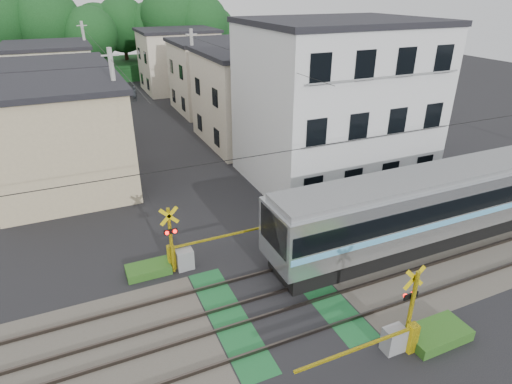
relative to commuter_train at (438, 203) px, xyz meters
name	(u,v)px	position (x,y,z in m)	size (l,w,h in m)	color
ground	(276,304)	(-8.89, -1.20, -1.86)	(120.00, 120.00, 0.00)	black
track_bed	(276,303)	(-8.89, -1.20, -1.82)	(120.00, 120.00, 0.14)	#47423A
commuter_train	(438,203)	(0.00, 0.00, 0.00)	(16.94, 2.67, 3.52)	black
crossing_signal_near	(398,334)	(-6.30, -4.85, -1.15)	(4.74, 0.65, 3.09)	yellow
crossing_signal_far	(182,254)	(-11.48, 2.45, -1.15)	(4.74, 0.65, 3.09)	yellow
apartment_block	(335,103)	(-0.39, 8.29, 2.79)	(10.20, 8.36, 9.30)	silver
houses_row	(143,86)	(-8.64, 24.72, 1.38)	(22.07, 31.35, 6.80)	tan
tree_hill	(102,33)	(-9.29, 46.84, 3.78)	(40.00, 13.53, 11.69)	#16431A
catenary	(414,188)	(-2.89, -1.17, 1.83)	(60.00, 5.04, 7.00)	#2D2D33
utility_poles	(132,84)	(-9.94, 21.81, 2.22)	(7.90, 42.00, 8.00)	#A5A5A0
pedestrian	(134,94)	(-8.25, 33.27, -1.08)	(0.57, 0.38, 1.57)	#21262A
weed_patches	(317,289)	(-7.13, -1.29, -1.68)	(10.25, 8.80, 0.40)	#2D5E1E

